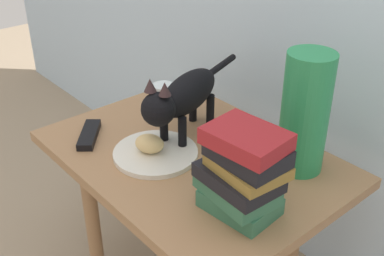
% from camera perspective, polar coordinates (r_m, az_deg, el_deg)
% --- Properties ---
extents(side_table, '(0.80, 0.57, 0.51)m').
position_cam_1_polar(side_table, '(1.35, 0.00, -5.48)').
color(side_table, '#9E724C').
rests_on(side_table, ground).
extents(plate, '(0.23, 0.23, 0.01)m').
position_cam_1_polar(plate, '(1.31, -4.35, -3.01)').
color(plate, silver).
rests_on(plate, side_table).
extents(bread_roll, '(0.10, 0.09, 0.05)m').
position_cam_1_polar(bread_roll, '(1.29, -5.07, -1.86)').
color(bread_roll, '#E0BC7A').
rests_on(bread_roll, plate).
extents(cat, '(0.20, 0.46, 0.23)m').
position_cam_1_polar(cat, '(1.32, -1.06, 3.77)').
color(cat, black).
rests_on(cat, side_table).
extents(book_stack, '(0.20, 0.15, 0.22)m').
position_cam_1_polar(book_stack, '(1.05, 6.00, -5.28)').
color(book_stack, '#336B4C').
rests_on(book_stack, side_table).
extents(green_vase, '(0.12, 0.12, 0.32)m').
position_cam_1_polar(green_vase, '(1.21, 13.27, 1.69)').
color(green_vase, '#288C51').
rests_on(green_vase, side_table).
extents(candle_jar, '(0.07, 0.07, 0.08)m').
position_cam_1_polar(candle_jar, '(1.53, -3.40, 3.53)').
color(candle_jar, silver).
rests_on(candle_jar, side_table).
extents(tv_remote, '(0.14, 0.13, 0.02)m').
position_cam_1_polar(tv_remote, '(1.41, -12.13, -0.78)').
color(tv_remote, black).
rests_on(tv_remote, side_table).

